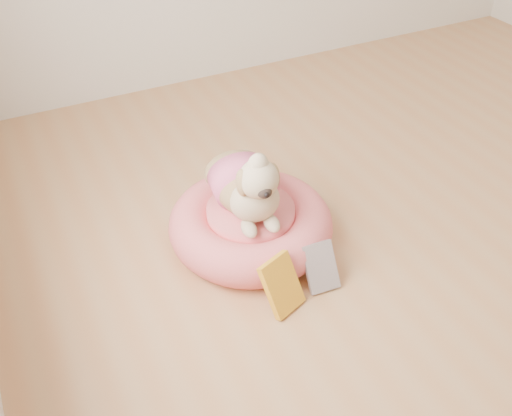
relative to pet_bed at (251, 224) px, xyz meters
name	(u,v)px	position (x,y,z in m)	size (l,w,h in m)	color
pet_bed	(251,224)	(0.00, 0.00, 0.00)	(0.69, 0.69, 0.18)	#DA5555
dog	(247,173)	(-0.01, 0.01, 0.27)	(0.33, 0.48, 0.35)	brown
book_yellow	(282,285)	(-0.06, -0.38, 0.02)	(0.14, 0.03, 0.22)	yellow
book_white	(321,267)	(0.13, -0.35, 0.00)	(0.13, 0.02, 0.19)	white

